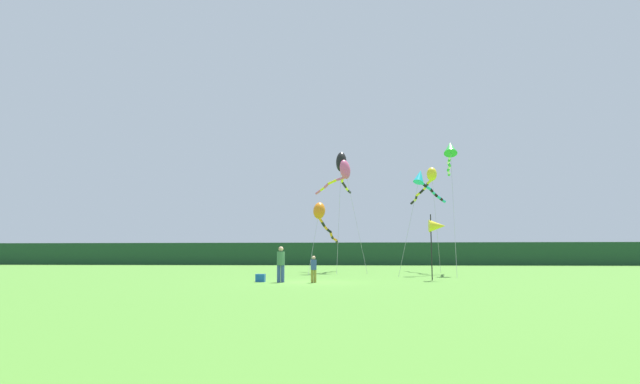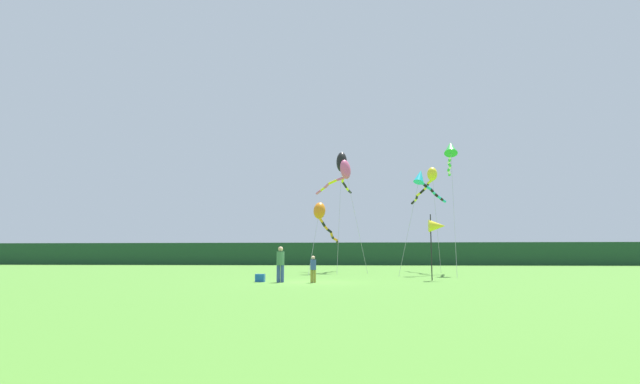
{
  "view_description": "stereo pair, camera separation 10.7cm",
  "coord_description": "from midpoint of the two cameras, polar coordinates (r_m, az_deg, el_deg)",
  "views": [
    {
      "loc": [
        2.59,
        -25.79,
        1.38
      ],
      "look_at": [
        0.0,
        6.0,
        5.42
      ],
      "focal_mm": 28.05,
      "sensor_mm": 36.0,
      "label": 1
    },
    {
      "loc": [
        2.7,
        -25.78,
        1.38
      ],
      "look_at": [
        0.0,
        6.0,
        5.42
      ],
      "focal_mm": 28.05,
      "sensor_mm": 36.0,
      "label": 2
    }
  ],
  "objects": [
    {
      "name": "kite_rainbow",
      "position": [
        41.3,
        2.48,
        2.27
      ],
      "size": [
        4.52,
        6.16,
        9.24
      ],
      "color": "#B2B2B2",
      "rests_on": "ground"
    },
    {
      "name": "banner_flag_pole",
      "position": [
        28.46,
        13.1,
        -3.86
      ],
      "size": [
        0.9,
        0.7,
        3.64
      ],
      "color": "black",
      "rests_on": "ground"
    },
    {
      "name": "kite_green",
      "position": [
        37.96,
        14.55,
        4.58
      ],
      "size": [
        1.4,
        8.97,
        9.81
      ],
      "color": "#B2B2B2",
      "rests_on": "ground"
    },
    {
      "name": "kite_yellow",
      "position": [
        42.33,
        12.29,
        1.51
      ],
      "size": [
        1.72,
        7.31,
        8.56
      ],
      "color": "#B2B2B2",
      "rests_on": "ground"
    },
    {
      "name": "ground_plane",
      "position": [
        25.96,
        -1.21,
        -10.26
      ],
      "size": [
        120.0,
        120.0,
        0.0
      ],
      "primitive_type": "plane",
      "color": "#4C842D"
    },
    {
      "name": "distant_treeline",
      "position": [
        70.84,
        2.54,
        -7.06
      ],
      "size": [
        108.0,
        3.21,
        3.1
      ],
      "primitive_type": "cube",
      "color": "#1E4228",
      "rests_on": "ground"
    },
    {
      "name": "kite_cyan",
      "position": [
        36.46,
        11.56,
        1.32
      ],
      "size": [
        4.14,
        5.77,
        7.54
      ],
      "color": "#B2B2B2",
      "rests_on": "ground"
    },
    {
      "name": "person_child",
      "position": [
        25.45,
        -0.85,
        -8.63
      ],
      "size": [
        0.29,
        0.29,
        1.34
      ],
      "color": "olive",
      "rests_on": "ground"
    },
    {
      "name": "kite_orange",
      "position": [
        38.14,
        0.07,
        -2.67
      ],
      "size": [
        1.69,
        9.14,
        5.46
      ],
      "color": "#B2B2B2",
      "rests_on": "ground"
    },
    {
      "name": "cooler_box",
      "position": [
        26.44,
        -6.92,
        -9.71
      ],
      "size": [
        0.46,
        0.42,
        0.4
      ],
      "primitive_type": "cube",
      "color": "#1959B2",
      "rests_on": "ground"
    },
    {
      "name": "kite_black",
      "position": [
        42.12,
        2.42,
        3.09
      ],
      "size": [
        1.19,
        9.5,
        10.09
      ],
      "color": "#B2B2B2",
      "rests_on": "ground"
    },
    {
      "name": "person_adult",
      "position": [
        25.85,
        -4.61,
        -7.99
      ],
      "size": [
        0.4,
        0.4,
        1.82
      ],
      "color": "#334C8C",
      "rests_on": "ground"
    }
  ]
}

